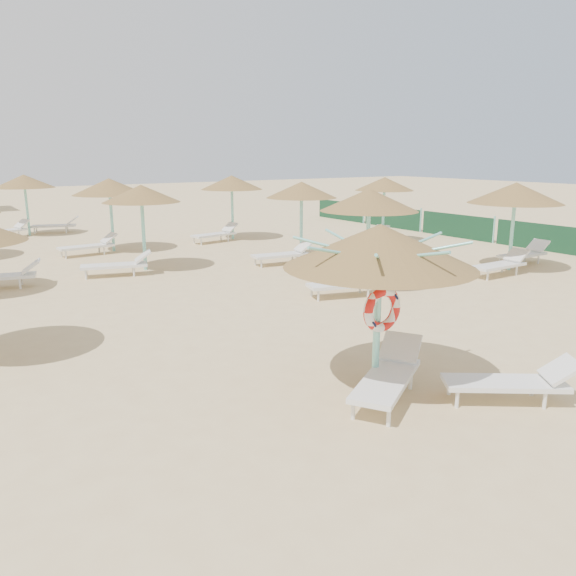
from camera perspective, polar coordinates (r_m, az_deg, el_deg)
ground at (r=9.08m, az=7.79°, el=-9.84°), size 120.00×120.00×0.00m
main_palapa at (r=8.40m, az=9.33°, el=4.12°), size 2.87×2.87×2.58m
lounger_main_a at (r=8.64m, az=10.20°, el=-8.64°), size 2.05×1.60×0.74m
lounger_main_b at (r=8.97m, az=21.93°, el=-8.77°), size 1.86×1.55×0.69m
palapa_field at (r=18.89m, az=-11.05°, el=9.42°), size 19.22×19.26×2.71m
windbreak_fence at (r=25.57m, az=16.82°, el=6.05°), size 0.08×19.84×1.10m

